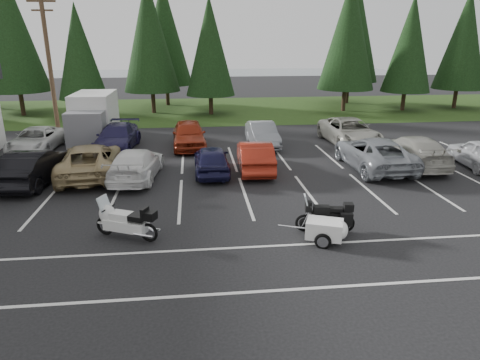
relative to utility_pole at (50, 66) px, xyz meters
name	(u,v)px	position (x,y,z in m)	size (l,w,h in m)	color
ground	(236,206)	(10.00, -12.00, -4.70)	(120.00, 120.00, 0.00)	black
grass_strip	(210,110)	(10.00, 12.00, -4.69)	(80.00, 16.00, 0.01)	#203B12
lake_water	(227,79)	(14.00, 43.00, -4.70)	(70.00, 50.00, 0.02)	slate
utility_pole	(50,66)	(0.00, 0.00, 0.00)	(1.60, 0.26, 9.00)	#473321
box_truck	(92,118)	(2.00, 0.50, -3.25)	(2.40, 5.60, 2.90)	silver
stall_markings	(232,189)	(10.00, -10.00, -4.69)	(32.00, 16.00, 0.01)	silver
conifer_2	(10,29)	(-6.00, 10.80, 2.25)	(5.10, 5.10, 11.89)	#332316
conifer_3	(79,51)	(-0.50, 9.40, 0.57)	(3.87, 3.87, 9.02)	#332316
conifer_4	(149,35)	(5.00, 10.90, 1.83)	(4.80, 4.80, 11.17)	#332316
conifer_5	(210,46)	(10.00, 9.60, 0.93)	(4.14, 4.14, 9.63)	#332316
conifer_6	(349,33)	(22.00, 10.10, 2.01)	(4.93, 4.93, 11.48)	#332316
conifer_7	(410,44)	(27.50, 9.80, 1.11)	(4.27, 4.27, 9.94)	#332316
conifer_8	(464,39)	(33.00, 10.60, 1.47)	(4.53, 4.53, 10.56)	#332316
conifer_back_b	(164,33)	(6.00, 15.50, 2.07)	(4.97, 4.97, 11.58)	#332316
conifer_back_c	(352,25)	(24.00, 14.80, 2.80)	(5.50, 5.50, 12.81)	#332316
car_near_1	(33,167)	(1.22, -8.24, -3.91)	(1.67, 4.78, 1.58)	black
car_near_2	(90,160)	(3.51, -7.37, -3.92)	(2.58, 5.59, 1.55)	tan
car_near_3	(136,164)	(5.71, -8.02, -3.99)	(1.99, 4.89, 1.42)	white
car_near_4	(212,160)	(9.26, -7.62, -4.00)	(1.65, 4.10, 1.40)	#161638
car_near_5	(255,156)	(11.41, -7.35, -3.95)	(1.58, 4.52, 1.49)	maroon
car_near_6	(374,153)	(17.40, -7.59, -3.91)	(2.62, 5.68, 1.58)	gray
car_near_7	(413,151)	(19.61, -7.32, -3.92)	(2.17, 5.33, 1.55)	#A8A69A
car_far_0	(36,140)	(-0.68, -2.12, -4.03)	(2.23, 4.84, 1.34)	silver
car_far_1	(117,138)	(3.96, -2.35, -3.96)	(2.08, 5.11, 1.48)	#1D1A41
car_far_2	(189,134)	(8.15, -2.21, -3.89)	(1.90, 4.73, 1.61)	maroon
car_far_3	(262,134)	(12.58, -2.30, -3.98)	(1.51, 4.33, 1.43)	slate
car_far_4	(350,132)	(18.02, -2.43, -3.91)	(2.61, 5.65, 1.57)	#A7A599
touring_motorcycle	(126,218)	(6.14, -14.40, -4.00)	(2.53, 0.78, 1.40)	silver
cargo_trailer	(324,231)	(12.50, -15.40, -4.31)	(1.66, 0.93, 0.77)	white
adventure_motorcycle	(326,213)	(12.76, -14.63, -4.02)	(2.21, 0.77, 1.35)	black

